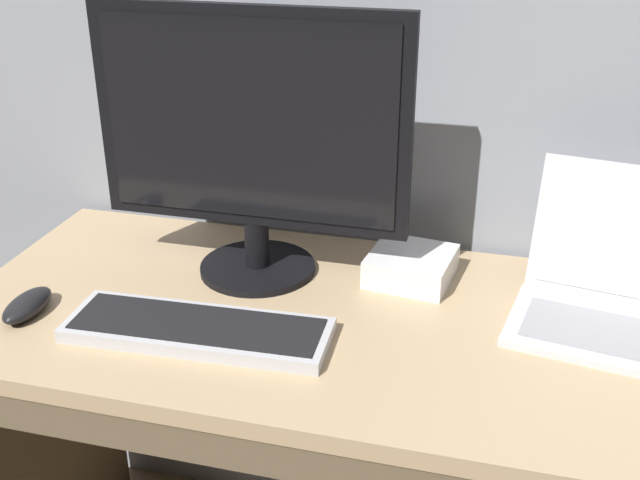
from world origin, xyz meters
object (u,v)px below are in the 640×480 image
Objects in this scene: wired_keyboard at (198,330)px; external_drive_box at (411,266)px; computer_mouse at (27,305)px; external_monitor at (251,141)px; laptop_silver at (617,297)px.

external_drive_box is at bearing 42.94° from wired_keyboard.
external_monitor is at bearing 35.79° from computer_mouse.
external_drive_box is (-0.35, 0.07, -0.03)m from laptop_silver.
laptop_silver is 2.43× the size of external_drive_box.
external_monitor is at bearing -169.92° from external_drive_box.
laptop_silver is 0.82× the size of wired_keyboard.
external_monitor reaches higher than wired_keyboard.
external_monitor is 0.38m from external_drive_box.
external_drive_box reaches higher than computer_mouse.
computer_mouse is (-0.33, -0.24, -0.24)m from external_monitor.
external_drive_box is (0.31, 0.29, 0.01)m from wired_keyboard.
external_monitor is 4.73× the size of computer_mouse.
external_monitor is (-0.64, 0.02, 0.21)m from laptop_silver.
wired_keyboard is 2.97× the size of external_drive_box.
computer_mouse is (-0.31, -0.01, 0.00)m from wired_keyboard.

